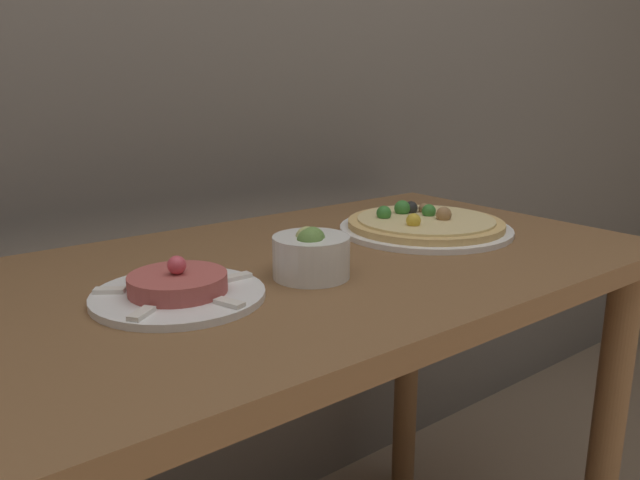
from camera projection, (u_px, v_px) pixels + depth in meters
The scene contains 4 objects.
dining_table at pixel (279, 344), 0.99m from camera, with size 1.26×0.65×0.79m.
pizza_plate at pixel (425, 225), 1.17m from camera, with size 0.32×0.32×0.05m.
tartare_plate at pixel (178, 290), 0.81m from camera, with size 0.23×0.23×0.06m.
small_bowl at pixel (311, 254), 0.90m from camera, with size 0.11×0.11×0.08m.
Camera 1 is at (-0.51, -0.43, 1.08)m, focal length 35.00 mm.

